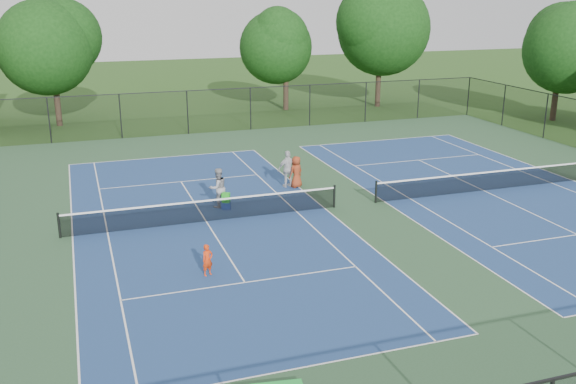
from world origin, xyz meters
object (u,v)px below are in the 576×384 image
object	(u,v)px
bystander_c	(296,172)
ball_crate	(226,206)
child_player	(208,260)
bystander_a	(288,169)
tree_back_a	(51,42)
tree_back_c	(286,43)
instructor	(218,188)
tree_side_e	(562,43)
ball_hopper	(226,198)
tree_back_d	(381,25)

from	to	relation	value
bystander_c	ball_crate	xyz separation A→B (m)	(-4.15, -2.20, -0.64)
child_player	bystander_a	distance (m)	10.98
tree_back_a	tree_back_c	xyz separation A→B (m)	(18.00, 1.00, -0.56)
tree_back_a	instructor	bearing A→B (deg)	-72.61
ball_crate	bystander_a	bearing A→B (deg)	32.26
tree_side_e	instructor	bearing A→B (deg)	-157.22
instructor	bystander_c	xyz separation A→B (m)	(4.41, 1.78, -0.11)
instructor	ball_hopper	xyz separation A→B (m)	(0.26, -0.42, -0.37)
tree_side_e	ball_crate	bearing A→B (deg)	-156.33
tree_side_e	instructor	distance (m)	31.88
tree_back_a	ball_hopper	xyz separation A→B (m)	(7.21, -22.62, -5.50)
tree_side_e	bystander_c	distance (m)	27.21
bystander_c	ball_hopper	xyz separation A→B (m)	(-4.15, -2.20, -0.26)
tree_back_c	ball_crate	xyz separation A→B (m)	(-10.79, -23.62, -5.32)
bystander_c	tree_back_c	bearing A→B (deg)	-131.50
tree_back_d	tree_back_c	bearing A→B (deg)	172.87
tree_side_e	bystander_a	distance (m)	27.45
tree_back_c	bystander_a	size ratio (longest dim) A/B	4.47
ball_crate	ball_hopper	world-z (taller)	ball_hopper
tree_back_d	tree_back_a	bearing A→B (deg)	-180.00
instructor	tree_side_e	bearing A→B (deg)	-174.75
ball_crate	tree_back_c	bearing A→B (deg)	65.45
instructor	ball_hopper	size ratio (longest dim) A/B	4.20
child_player	bystander_c	distance (m)	11.03
bystander_a	bystander_c	distance (m)	0.44
tree_back_a	tree_side_e	distance (m)	37.36
tree_back_c	bystander_c	world-z (taller)	tree_back_c
tree_back_c	ball_crate	distance (m)	26.50
bystander_c	ball_crate	size ratio (longest dim) A/B	4.08
child_player	ball_crate	distance (m)	7.15
child_player	ball_hopper	distance (m)	7.14
instructor	ball_crate	world-z (taller)	instructor
tree_side_e	tree_back_d	bearing A→B (deg)	135.00
tree_back_c	ball_hopper	distance (m)	26.43
tree_back_d	instructor	world-z (taller)	tree_back_d
tree_back_a	tree_side_e	xyz separation A→B (m)	(36.00, -10.00, -0.23)
tree_back_c	bystander_a	xyz separation A→B (m)	(-7.00, -21.23, -4.54)
tree_back_a	bystander_a	size ratio (longest dim) A/B	4.87
ball_crate	tree_back_a	bearing A→B (deg)	107.69
tree_side_e	instructor	size ratio (longest dim) A/B	4.84
instructor	ball_crate	bearing A→B (deg)	104.27
ball_crate	ball_hopper	distance (m)	0.38
bystander_a	ball_crate	bearing A→B (deg)	27.00
tree_side_e	ball_hopper	bearing A→B (deg)	-156.33
tree_back_a	tree_side_e	world-z (taller)	tree_back_a
tree_side_e	bystander_a	xyz separation A→B (m)	(-25.00, -10.23, -4.87)
ball_hopper	child_player	bearing A→B (deg)	-108.53
child_player	bystander_a	bearing A→B (deg)	34.67
tree_back_c	tree_side_e	size ratio (longest dim) A/B	0.95
tree_back_c	bystander_c	bearing A→B (deg)	-107.20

